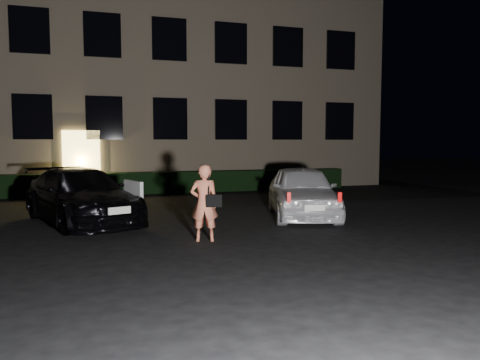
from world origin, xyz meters
name	(u,v)px	position (x,y,z in m)	size (l,w,h in m)	color
ground	(260,249)	(0.00, 0.00, 0.00)	(80.00, 80.00, 0.00)	black
building	(157,61)	(0.00, 14.99, 6.00)	(20.00, 8.11, 12.00)	#766A54
hedge	(173,182)	(0.00, 10.50, 0.42)	(15.00, 0.70, 0.85)	black
sedan	(81,196)	(-3.35, 4.17, 0.69)	(3.42, 5.11, 1.37)	black
hatch	(302,191)	(2.43, 3.33, 0.71)	(2.81, 4.48, 1.42)	silver
man	(204,203)	(-0.85, 1.04, 0.80)	(0.67, 0.50, 1.60)	#DC7253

